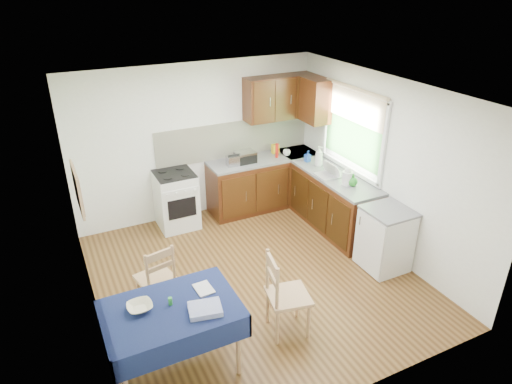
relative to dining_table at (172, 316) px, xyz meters
name	(u,v)px	position (x,y,z in m)	size (l,w,h in m)	color
floor	(255,277)	(1.41, 1.04, -0.69)	(4.20, 4.20, 0.00)	#482C13
ceiling	(254,92)	(1.41, 1.04, 1.81)	(4.00, 4.20, 0.02)	white
wall_back	(197,142)	(1.41, 3.14, 0.56)	(4.00, 0.02, 2.50)	white
wall_front	(362,291)	(1.41, -1.06, 0.56)	(4.00, 0.02, 2.50)	white
wall_left	(84,231)	(-0.59, 1.04, 0.56)	(0.02, 4.20, 2.50)	white
wall_right	(383,166)	(3.41, 1.04, 0.56)	(0.02, 4.20, 2.50)	white
base_cabinets	(295,192)	(2.77, 2.30, -0.26)	(1.90, 2.30, 0.86)	#361109
worktop_back	(264,159)	(2.46, 2.84, 0.19)	(1.90, 0.60, 0.04)	slate
worktop_right	(336,177)	(3.11, 1.69, 0.19)	(0.60, 1.70, 0.04)	slate
worktop_corner	(297,153)	(3.11, 2.84, 0.19)	(0.60, 0.60, 0.04)	slate
splashback	(235,139)	(2.06, 3.13, 0.51)	(2.70, 0.02, 0.60)	white
upper_cabinets	(290,98)	(2.93, 2.84, 1.16)	(1.20, 0.85, 0.70)	#361109
stove	(176,200)	(0.91, 2.84, -0.23)	(0.60, 0.61, 0.92)	white
window	(353,125)	(3.38, 1.74, 0.97)	(0.04, 1.48, 1.26)	#295924
fridge	(385,239)	(3.11, 0.49, -0.24)	(0.58, 0.60, 0.89)	white
corkboard	(78,189)	(-0.56, 1.34, 0.91)	(0.04, 0.62, 0.47)	tan
dining_table	(172,316)	(0.00, 0.00, 0.00)	(1.31, 0.88, 0.79)	#0E1738
chair_far	(157,277)	(0.10, 0.97, -0.20)	(0.48, 0.48, 0.91)	tan
chair_near	(284,293)	(1.26, 0.00, -0.15)	(0.52, 0.52, 1.01)	tan
toaster	(234,161)	(1.88, 2.75, 0.30)	(0.24, 0.15, 0.18)	#B2B2B7
sandwich_press	(245,157)	(2.10, 2.81, 0.30)	(0.31, 0.27, 0.18)	black
sauce_bottle	(277,151)	(2.66, 2.76, 0.34)	(0.06, 0.06, 0.24)	red
yellow_packet	(275,149)	(2.73, 2.95, 0.29)	(0.12, 0.08, 0.16)	yellow
dish_rack	(331,174)	(3.04, 1.75, 0.24)	(0.43, 0.33, 0.20)	gray
kettle	(347,177)	(3.07, 1.37, 0.33)	(0.16, 0.16, 0.27)	white
cup	(287,153)	(2.85, 2.76, 0.26)	(0.12, 0.12, 0.10)	white
soap_bottle_a	(319,156)	(3.09, 2.15, 0.38)	(0.12, 0.13, 0.32)	white
soap_bottle_b	(308,156)	(3.02, 2.38, 0.31)	(0.08, 0.08, 0.18)	#1B42A2
soap_bottle_c	(353,180)	(3.11, 1.30, 0.31)	(0.14, 0.14, 0.18)	#248123
plate_bowl	(140,307)	(-0.27, 0.11, 0.13)	(0.24, 0.24, 0.06)	beige
book	(196,291)	(0.30, 0.12, 0.11)	(0.17, 0.23, 0.02)	white
spice_jar	(170,301)	(0.01, 0.05, 0.15)	(0.04, 0.04, 0.08)	#25882F
tea_towel	(205,309)	(0.28, -0.19, 0.13)	(0.31, 0.24, 0.06)	#293697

